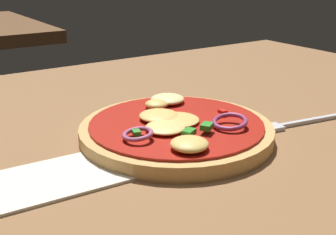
{
  "coord_description": "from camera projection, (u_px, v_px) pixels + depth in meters",
  "views": [
    {
      "loc": [
        -0.27,
        -0.38,
        0.23
      ],
      "look_at": [
        -0.01,
        0.02,
        0.06
      ],
      "focal_mm": 46.24,
      "sensor_mm": 36.0,
      "label": 1
    }
  ],
  "objects": [
    {
      "name": "napkin",
      "position": [
        45.0,
        181.0,
        0.4
      ],
      "size": [
        0.15,
        0.09,
        0.0
      ],
      "color": "silver",
      "rests_on": "dining_table"
    },
    {
      "name": "fork",
      "position": [
        298.0,
        123.0,
        0.54
      ],
      "size": [
        0.18,
        0.04,
        0.01
      ],
      "color": "silver",
      "rests_on": "dining_table"
    },
    {
      "name": "dining_table",
      "position": [
        182.0,
        151.0,
        0.51
      ],
      "size": [
        1.13,
        0.83,
        0.04
      ],
      "color": "brown",
      "rests_on": "ground"
    },
    {
      "name": "pizza",
      "position": [
        177.0,
        130.0,
        0.49
      ],
      "size": [
        0.22,
        0.22,
        0.03
      ],
      "color": "tan",
      "rests_on": "dining_table"
    }
  ]
}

